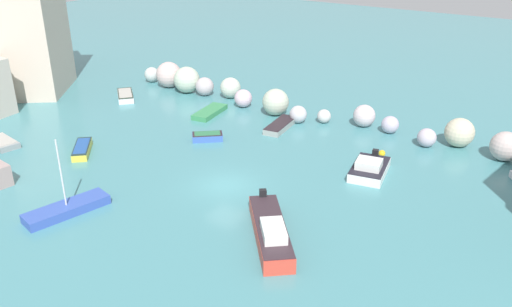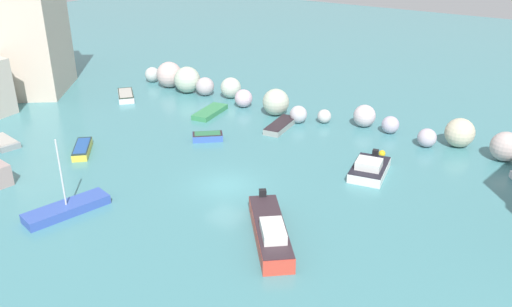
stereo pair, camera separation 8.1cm
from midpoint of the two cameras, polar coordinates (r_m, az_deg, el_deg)
cove_water at (r=36.52m, az=-3.24°, el=-3.44°), size 160.00×160.00×0.00m
cliff_headland_left at (r=61.24m, az=-25.67°, el=10.31°), size 19.12×21.44×14.03m
rock_breakwater at (r=49.24m, az=4.32°, el=5.43°), size 43.78×4.50×2.73m
channel_buoy at (r=41.77m, az=13.50°, el=-0.00°), size 0.53×0.53×0.53m
moored_boat_0 at (r=43.80m, az=-5.20°, el=1.84°), size 2.63×2.50×0.62m
moored_boat_1 at (r=38.59m, az=12.20°, el=-1.58°), size 3.03×4.38×1.29m
moored_boat_2 at (r=47.37m, az=-25.66°, el=1.12°), size 3.56×2.10×0.53m
moored_boat_3 at (r=35.10m, az=-19.68°, el=-5.60°), size 2.69×5.43×4.97m
moored_boat_4 at (r=43.50m, az=-18.19°, el=0.49°), size 3.33×3.44×0.61m
moored_boat_5 at (r=46.18m, az=2.73°, el=3.05°), size 1.95×4.43×0.54m
moored_boat_6 at (r=49.69m, az=-4.94°, el=4.49°), size 2.22×4.43×0.45m
moored_boat_7 at (r=30.35m, az=1.63°, el=-8.36°), size 5.81×6.38×1.55m
moored_boat_9 at (r=55.54m, az=-13.83°, el=6.11°), size 3.85×3.60×0.62m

